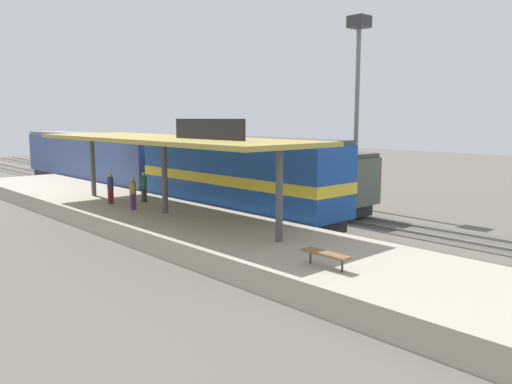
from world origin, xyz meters
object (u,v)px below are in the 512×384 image
passenger_carriage_single (92,159)px  person_waiting (144,185)px  locomotive (235,176)px  person_boarding (110,187)px  platform_bench (326,254)px  light_mast (358,72)px  person_walking (133,192)px  freight_car (286,177)px

passenger_carriage_single → person_waiting: size_ratio=11.70×
locomotive → person_boarding: 6.93m
platform_bench → passenger_carriage_single: size_ratio=0.08×
platform_bench → passenger_carriage_single: (6.00, 29.48, 0.97)m
locomotive → person_waiting: 5.24m
light_mast → person_boarding: (-13.08, 6.87, -6.54)m
platform_bench → person_walking: (0.68, 13.40, 0.51)m
passenger_carriage_single → person_boarding: bearing=-111.3°
light_mast → freight_car: bearing=138.0°
freight_car → light_mast: bearing=-42.0°
freight_car → person_boarding: 10.66m
locomotive → person_boarding: locomotive is taller
platform_bench → freight_car: freight_car is taller
passenger_carriage_single → locomotive: bearing=-90.0°
person_boarding → light_mast: bearing=-27.7°
person_waiting → locomotive: bearing=-46.6°
person_waiting → passenger_carriage_single: bearing=75.9°
light_mast → person_waiting: 14.52m
platform_bench → passenger_carriage_single: bearing=78.5°
platform_bench → person_walking: size_ratio=0.99×
locomotive → person_waiting: bearing=133.4°
platform_bench → person_boarding: person_boarding is taller
passenger_carriage_single → freight_car: size_ratio=1.67×
passenger_carriage_single → person_boarding: 14.54m
light_mast → platform_bench: bearing=-146.7°
freight_car → person_boarding: bearing=158.0°
person_walking → light_mast: bearing=-18.3°
person_walking → person_boarding: size_ratio=1.00×
locomotive → passenger_carriage_single: 18.00m
person_waiting → person_walking: size_ratio=1.00×
light_mast → person_boarding: size_ratio=6.84×
locomotive → light_mast: 10.13m
passenger_carriage_single → person_waiting: 14.67m
platform_bench → light_mast: 17.95m
locomotive → freight_car: (4.60, 0.47, -0.44)m
platform_bench → person_walking: 13.43m
person_boarding → platform_bench: bearing=-92.6°
platform_bench → person_walking: person_walking is taller
passenger_carriage_single → platform_bench: bearing=-101.5°
locomotive → passenger_carriage_single: locomotive is taller
freight_car → person_walking: (-9.92, 1.45, -0.12)m
person_waiting → light_mast: bearing=-28.6°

